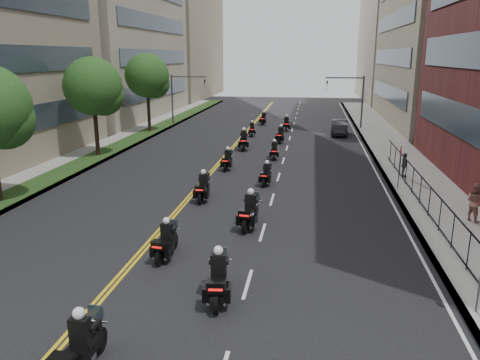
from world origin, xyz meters
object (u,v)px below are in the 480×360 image
(motorcycle_0, at_px, (79,351))
(motorcycle_12, at_px, (263,119))
(pedestrian_b, at_px, (475,202))
(motorcycle_10, at_px, (252,130))
(motorcycle_6, at_px, (228,161))
(motorcycle_2, at_px, (166,242))
(motorcycle_4, at_px, (203,188))
(motorcycle_11, at_px, (286,124))
(parked_sedan, at_px, (339,128))
(motorcycle_9, at_px, (281,136))
(motorcycle_5, at_px, (266,175))
(motorcycle_8, at_px, (244,141))
(pedestrian_c, at_px, (404,165))
(motorcycle_7, at_px, (274,151))
(motorcycle_3, at_px, (250,212))
(motorcycle_1, at_px, (218,280))

(motorcycle_0, height_order, motorcycle_12, motorcycle_0)
(motorcycle_12, xyz_separation_m, pedestrian_b, (13.20, -30.96, 0.44))
(pedestrian_b, bearing_deg, motorcycle_10, -2.35)
(motorcycle_6, distance_m, motorcycle_12, 22.03)
(motorcycle_0, height_order, motorcycle_2, motorcycle_0)
(motorcycle_4, xyz_separation_m, motorcycle_11, (3.14, 25.18, -0.00))
(motorcycle_12, bearing_deg, parked_sedan, -32.10)
(pedestrian_b, bearing_deg, motorcycle_12, -9.59)
(motorcycle_2, bearing_deg, parked_sedan, 78.72)
(motorcycle_2, relative_size, motorcycle_10, 1.08)
(motorcycle_10, bearing_deg, motorcycle_6, -96.41)
(motorcycle_9, bearing_deg, pedestrian_b, -56.43)
(motorcycle_4, bearing_deg, motorcycle_0, -89.68)
(motorcycle_5, xyz_separation_m, motorcycle_12, (-2.83, 25.56, 0.03))
(motorcycle_9, xyz_separation_m, motorcycle_11, (0.12, 7.12, 0.01))
(motorcycle_4, distance_m, parked_sedan, 24.90)
(motorcycle_0, height_order, motorcycle_11, motorcycle_0)
(motorcycle_0, distance_m, motorcycle_5, 18.71)
(motorcycle_12, height_order, pedestrian_b, pedestrian_b)
(motorcycle_4, relative_size, pedestrian_b, 1.27)
(motorcycle_5, height_order, parked_sedan, motorcycle_5)
(motorcycle_0, distance_m, motorcycle_8, 29.16)
(motorcycle_9, relative_size, pedestrian_c, 1.48)
(pedestrian_c, bearing_deg, motorcycle_9, 42.10)
(motorcycle_7, xyz_separation_m, motorcycle_8, (-2.83, 3.24, 0.14))
(motorcycle_8, relative_size, motorcycle_10, 1.23)
(motorcycle_9, bearing_deg, motorcycle_2, -90.54)
(motorcycle_2, distance_m, motorcycle_12, 36.92)
(motorcycle_5, height_order, motorcycle_10, motorcycle_10)
(motorcycle_5, height_order, motorcycle_9, motorcycle_9)
(motorcycle_3, xyz_separation_m, motorcycle_11, (0.07, 28.94, -0.05))
(motorcycle_4, bearing_deg, pedestrian_b, -7.76)
(motorcycle_3, bearing_deg, parked_sedan, 85.25)
(motorcycle_5, distance_m, motorcycle_10, 17.97)
(motorcycle_1, distance_m, motorcycle_12, 39.95)
(motorcycle_0, relative_size, motorcycle_11, 1.07)
(motorcycle_9, distance_m, parked_sedan, 7.67)
(motorcycle_9, height_order, pedestrian_c, pedestrian_c)
(motorcycle_7, height_order, parked_sedan, motorcycle_7)
(motorcycle_9, height_order, motorcycle_11, motorcycle_11)
(motorcycle_10, height_order, pedestrian_c, pedestrian_c)
(motorcycle_7, relative_size, motorcycle_12, 0.96)
(motorcycle_4, xyz_separation_m, motorcycle_7, (3.00, 11.19, -0.07))
(motorcycle_2, bearing_deg, motorcycle_9, 87.53)
(motorcycle_5, bearing_deg, motorcycle_10, 106.07)
(motorcycle_3, height_order, motorcycle_4, motorcycle_3)
(motorcycle_6, distance_m, motorcycle_9, 11.17)
(motorcycle_11, bearing_deg, pedestrian_b, -71.18)
(motorcycle_9, xyz_separation_m, motorcycle_12, (-2.73, 11.26, -0.04))
(motorcycle_3, distance_m, motorcycle_11, 28.94)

